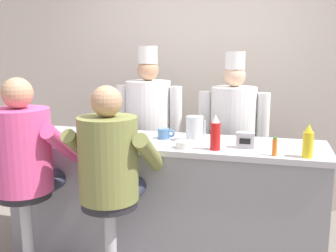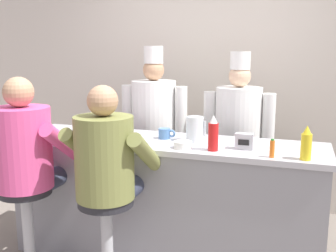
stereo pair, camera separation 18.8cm
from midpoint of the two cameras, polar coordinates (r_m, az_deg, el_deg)
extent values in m
cube|color=beige|center=(4.28, 6.79, 6.87)|extent=(10.00, 0.06, 2.70)
cube|color=gray|center=(3.17, 1.15, -10.98)|extent=(2.38, 0.61, 0.92)
cube|color=#BCBCC1|center=(3.02, 1.19, -2.46)|extent=(2.43, 0.64, 0.04)
cylinder|color=red|center=(2.72, 8.55, -1.59)|extent=(0.07, 0.07, 0.19)
cone|color=white|center=(2.69, 8.62, 0.99)|extent=(0.06, 0.06, 0.06)
cylinder|color=yellow|center=(2.64, 21.35, -2.86)|extent=(0.07, 0.07, 0.17)
cone|color=yellow|center=(2.62, 21.52, -0.52)|extent=(0.05, 0.05, 0.05)
cylinder|color=orange|center=(2.63, 16.87, -3.22)|extent=(0.03, 0.03, 0.11)
cylinder|color=#287F2D|center=(2.62, 16.94, -1.93)|extent=(0.02, 0.02, 0.01)
cylinder|color=silver|center=(2.97, 5.73, -0.46)|extent=(0.13, 0.13, 0.19)
cube|color=silver|center=(2.95, 7.18, -0.37)|extent=(0.02, 0.02, 0.11)
cylinder|color=white|center=(3.02, -5.66, -1.97)|extent=(0.23, 0.23, 0.02)
ellipsoid|color=#E0BC60|center=(3.01, -5.67, -1.54)|extent=(0.10, 0.08, 0.03)
cylinder|color=white|center=(2.78, 4.09, -2.73)|extent=(0.13, 0.13, 0.05)
cylinder|color=#4C7AB2|center=(3.07, 1.21, -1.11)|extent=(0.09, 0.09, 0.08)
torus|color=#4C7AB2|center=(3.05, 2.30, -1.11)|extent=(0.06, 0.02, 0.06)
cube|color=silver|center=(2.81, 12.91, -2.19)|extent=(0.12, 0.07, 0.11)
cube|color=black|center=(2.77, 12.83, -2.35)|extent=(0.07, 0.01, 0.04)
cylinder|color=#B2B5BA|center=(3.12, -17.94, -14.36)|extent=(0.08, 0.08, 0.64)
cylinder|color=#232328|center=(3.00, -18.29, -8.88)|extent=(0.37, 0.37, 0.05)
cylinder|color=#33384C|center=(3.20, -17.61, -6.84)|extent=(0.15, 0.41, 0.15)
cylinder|color=#33384C|center=(3.09, -14.53, -7.33)|extent=(0.15, 0.41, 0.15)
cylinder|color=#E54C8C|center=(2.91, -18.66, -3.05)|extent=(0.41, 0.41, 0.58)
cylinder|color=#E54C8C|center=(3.15, -21.14, -1.65)|extent=(0.11, 0.44, 0.35)
cylinder|color=#E54C8C|center=(2.85, -13.18, -2.45)|extent=(0.11, 0.44, 0.35)
sphere|color=tan|center=(2.85, -19.13, 4.67)|extent=(0.21, 0.21, 0.21)
cylinder|color=#B2B5BA|center=(2.81, -6.85, -16.80)|extent=(0.08, 0.08, 0.64)
cylinder|color=#232328|center=(2.68, -7.01, -10.80)|extent=(0.37, 0.37, 0.05)
cylinder|color=#33384C|center=(2.87, -7.10, -8.48)|extent=(0.15, 0.39, 0.15)
cylinder|color=#33384C|center=(2.79, -3.47, -8.95)|extent=(0.15, 0.39, 0.15)
cylinder|color=olive|center=(2.58, -7.16, -4.62)|extent=(0.39, 0.39, 0.55)
cylinder|color=olive|center=(2.78, -10.72, -3.02)|extent=(0.10, 0.42, 0.33)
cylinder|color=olive|center=(2.58, -1.21, -3.91)|extent=(0.10, 0.42, 0.33)
sphere|color=tan|center=(2.51, -7.36, 3.65)|extent=(0.20, 0.20, 0.20)
cube|color=#232328|center=(3.92, -0.61, -7.77)|extent=(0.32, 0.18, 0.78)
cube|color=white|center=(3.83, -0.86, -5.78)|extent=(0.29, 0.02, 0.47)
cylinder|color=white|center=(3.76, -0.63, 2.13)|extent=(0.42, 0.42, 0.58)
sphere|color=tan|center=(3.72, -0.65, 8.13)|extent=(0.20, 0.20, 0.20)
cylinder|color=white|center=(3.71, -0.65, 10.30)|extent=(0.18, 0.18, 0.16)
cylinder|color=white|center=(3.85, -4.43, 2.28)|extent=(0.12, 0.12, 0.50)
cylinder|color=white|center=(3.68, 3.34, 1.88)|extent=(0.12, 0.12, 0.50)
cube|color=#232328|center=(3.76, 11.27, -8.97)|extent=(0.32, 0.17, 0.76)
cube|color=white|center=(3.67, 11.26, -6.99)|extent=(0.28, 0.02, 0.45)
cylinder|color=white|center=(3.60, 11.66, 1.01)|extent=(0.41, 0.41, 0.57)
sphere|color=#DBB28E|center=(3.55, 11.89, 7.08)|extent=(0.20, 0.20, 0.20)
cylinder|color=white|center=(3.55, 11.98, 9.29)|extent=(0.18, 0.18, 0.16)
cylinder|color=white|center=(3.64, 7.55, 1.20)|extent=(0.11, 0.11, 0.48)
cylinder|color=white|center=(3.57, 15.83, 0.72)|extent=(0.11, 0.11, 0.48)
camera|label=1|loc=(0.09, -88.18, 0.35)|focal=42.00mm
camera|label=2|loc=(0.09, 91.82, -0.35)|focal=42.00mm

